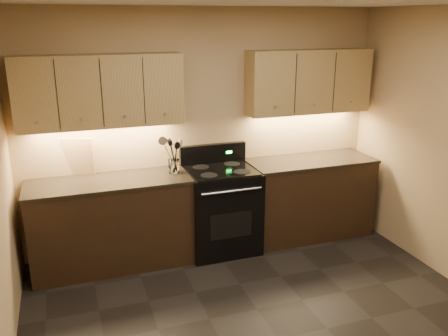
# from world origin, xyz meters

# --- Properties ---
(wall_back) EXTENTS (4.00, 0.04, 2.60)m
(wall_back) POSITION_xyz_m (0.00, 2.00, 1.30)
(wall_back) COLOR tan
(wall_back) RESTS_ON ground
(counter_left) EXTENTS (1.62, 0.62, 0.93)m
(counter_left) POSITION_xyz_m (-1.10, 1.70, 0.47)
(counter_left) COLOR black
(counter_left) RESTS_ON ground
(counter_right) EXTENTS (1.46, 0.62, 0.93)m
(counter_right) POSITION_xyz_m (1.18, 1.70, 0.47)
(counter_right) COLOR black
(counter_right) RESTS_ON ground
(stove) EXTENTS (0.76, 0.68, 1.14)m
(stove) POSITION_xyz_m (0.08, 1.68, 0.48)
(stove) COLOR black
(stove) RESTS_ON ground
(upper_cab_left) EXTENTS (1.60, 0.30, 0.70)m
(upper_cab_left) POSITION_xyz_m (-1.10, 1.85, 1.80)
(upper_cab_left) COLOR tan
(upper_cab_left) RESTS_ON wall_back
(upper_cab_right) EXTENTS (1.44, 0.30, 0.70)m
(upper_cab_right) POSITION_xyz_m (1.18, 1.85, 1.80)
(upper_cab_right) COLOR tan
(upper_cab_right) RESTS_ON wall_back
(outlet_plate) EXTENTS (0.08, 0.01, 0.12)m
(outlet_plate) POSITION_xyz_m (-1.30, 1.99, 1.12)
(outlet_plate) COLOR #B2B5BA
(outlet_plate) RESTS_ON wall_back
(utensil_crock) EXTENTS (0.13, 0.13, 0.14)m
(utensil_crock) POSITION_xyz_m (-0.42, 1.74, 1.00)
(utensil_crock) COLOR white
(utensil_crock) RESTS_ON counter_left
(cutting_board) EXTENTS (0.31, 0.15, 0.39)m
(cutting_board) POSITION_xyz_m (-1.36, 1.97, 1.13)
(cutting_board) COLOR tan
(cutting_board) RESTS_ON counter_left
(wooden_spoon) EXTENTS (0.19, 0.15, 0.34)m
(wooden_spoon) POSITION_xyz_m (-0.44, 1.73, 1.12)
(wooden_spoon) COLOR tan
(wooden_spoon) RESTS_ON utensil_crock
(black_spoon) EXTENTS (0.10, 0.16, 0.34)m
(black_spoon) POSITION_xyz_m (-0.42, 1.76, 1.11)
(black_spoon) COLOR black
(black_spoon) RESTS_ON utensil_crock
(black_turner) EXTENTS (0.15, 0.10, 0.36)m
(black_turner) POSITION_xyz_m (-0.40, 1.72, 1.12)
(black_turner) COLOR black
(black_turner) RESTS_ON utensil_crock
(steel_spatula) EXTENTS (0.16, 0.13, 0.37)m
(steel_spatula) POSITION_xyz_m (-0.40, 1.75, 1.13)
(steel_spatula) COLOR silver
(steel_spatula) RESTS_ON utensil_crock
(steel_skimmer) EXTENTS (0.23, 0.13, 0.39)m
(steel_skimmer) POSITION_xyz_m (-0.39, 1.74, 1.13)
(steel_skimmer) COLOR silver
(steel_skimmer) RESTS_ON utensil_crock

